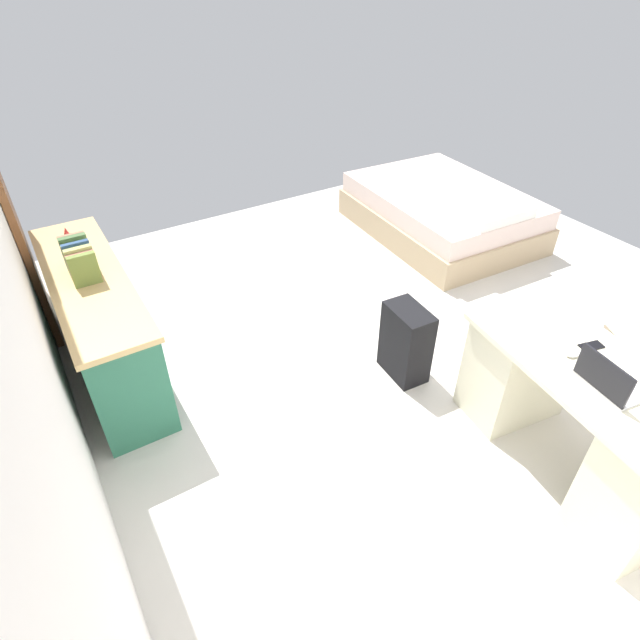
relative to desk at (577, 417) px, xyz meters
The scene contains 12 objects.
ground_plane 1.39m from the desk, ahead, with size 5.95×5.95×0.00m, color beige.
wall_back 3.00m from the desk, 61.96° to the left, with size 4.86×0.10×2.74m, color white.
door_wooden 4.07m from the desk, 37.03° to the left, with size 0.88×0.05×2.04m, color brown.
desk is the anchor object (origin of this frame).
credenza 3.15m from the desk, 42.31° to the left, with size 1.80×0.48×0.79m.
bed 3.03m from the desk, 28.12° to the right, with size 1.97×1.50×0.58m.
suitcase_black 1.18m from the desk, 15.69° to the left, with size 0.36×0.22×0.56m, color black.
laptop 0.43m from the desk, 142.31° to the left, with size 0.34×0.26×0.21m.
computer_mouse 0.40m from the desk, ahead, with size 0.06×0.10×0.03m, color white.
cell_phone_by_mouse 0.42m from the desk, 45.86° to the right, with size 0.07×0.14×0.01m, color black.
book_row 3.22m from the desk, 41.90° to the left, with size 0.35×0.17×0.24m.
figurine_small 3.62m from the desk, 36.23° to the left, with size 0.08×0.08×0.11m, color red.
Camera 1 is at (-2.28, 2.29, 2.61)m, focal length 28.90 mm.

